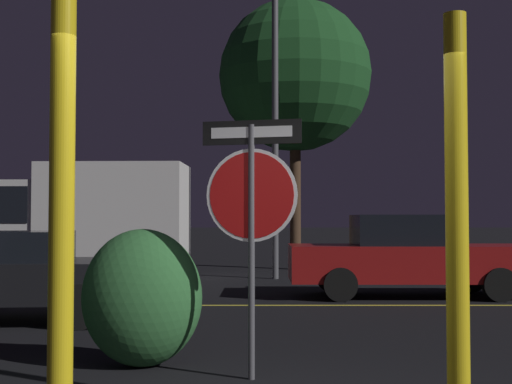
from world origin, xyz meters
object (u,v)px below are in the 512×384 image
object	(u,v)px
stop_sign	(255,195)
tree_0	(299,76)
yellow_pole_right	(461,228)
street_lamp	(278,62)
hedge_bush_2	(146,297)
passing_car_3	(412,256)
passing_car_2	(3,274)
yellow_pole_left	(66,171)
delivery_truck	(74,215)

from	to	relation	value
stop_sign	tree_0	world-z (taller)	tree_0
yellow_pole_right	street_lamp	world-z (taller)	street_lamp
stop_sign	tree_0	size ratio (longest dim) A/B	0.30
hedge_bush_2	tree_0	bearing A→B (deg)	80.65
passing_car_3	street_lamp	bearing A→B (deg)	-148.72
tree_0	passing_car_2	bearing A→B (deg)	-114.32
passing_car_2	passing_car_3	xyz separation A→B (m)	(6.52, 3.25, 0.09)
passing_car_3	yellow_pole_left	bearing A→B (deg)	-22.60
tree_0	yellow_pole_left	bearing A→B (deg)	-97.71
passing_car_3	delivery_truck	distance (m)	8.86
yellow_pole_left	passing_car_2	size ratio (longest dim) A/B	0.78
stop_sign	street_lamp	size ratio (longest dim) A/B	0.29
stop_sign	yellow_pole_left	bearing A→B (deg)	-100.79
yellow_pole_right	stop_sign	bearing A→B (deg)	124.42
stop_sign	yellow_pole_left	distance (m)	2.62
stop_sign	delivery_truck	size ratio (longest dim) A/B	0.41
street_lamp	tree_0	distance (m)	3.47
yellow_pole_left	yellow_pole_right	world-z (taller)	yellow_pole_left
yellow_pole_right	passing_car_2	bearing A→B (deg)	131.30
tree_0	delivery_truck	bearing A→B (deg)	-154.08
passing_car_3	delivery_truck	xyz separation A→B (m)	(-7.55, 4.56, 0.80)
passing_car_2	tree_0	size ratio (longest dim) A/B	0.56
hedge_bush_2	delivery_truck	bearing A→B (deg)	108.09
passing_car_3	passing_car_2	bearing A→B (deg)	-63.06
street_lamp	tree_0	size ratio (longest dim) A/B	1.01
stop_sign	yellow_pole_right	bearing A→B (deg)	-42.18
yellow_pole_left	passing_car_3	size ratio (longest dim) A/B	0.74
stop_sign	passing_car_2	world-z (taller)	stop_sign
hedge_bush_2	passing_car_2	distance (m)	4.04
hedge_bush_2	yellow_pole_right	bearing A→B (deg)	-45.97
passing_car_3	delivery_truck	world-z (taller)	delivery_truck
street_lamp	yellow_pole_left	bearing A→B (deg)	-96.77
tree_0	street_lamp	bearing A→B (deg)	-101.37
stop_sign	tree_0	xyz separation A→B (m)	(1.19, 14.34, 4.01)
passing_car_3	tree_0	bearing A→B (deg)	-166.50
stop_sign	street_lamp	xyz separation A→B (m)	(0.51, 10.95, 3.67)
yellow_pole_left	street_lamp	bearing A→B (deg)	83.23
yellow_pole_right	passing_car_2	xyz separation A→B (m)	(-4.94, 5.62, -0.72)
yellow_pole_right	delivery_truck	size ratio (longest dim) A/B	0.48
hedge_bush_2	tree_0	world-z (taller)	tree_0
delivery_truck	yellow_pole_right	bearing A→B (deg)	-154.20
yellow_pole_right	street_lamp	size ratio (longest dim) A/B	0.35
delivery_truck	street_lamp	xyz separation A→B (m)	(5.16, -0.55, 3.78)
passing_car_2	delivery_truck	xyz separation A→B (m)	(-1.03, 7.80, 0.89)
yellow_pole_left	delivery_truck	bearing A→B (deg)	104.45
stop_sign	street_lamp	bearing A→B (deg)	100.73
yellow_pole_left	yellow_pole_right	distance (m)	2.46
hedge_bush_2	tree_0	xyz separation A→B (m)	(2.27, 13.79, 5.00)
yellow_pole_left	stop_sign	bearing A→B (deg)	65.81
passing_car_2	passing_car_3	world-z (taller)	passing_car_3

